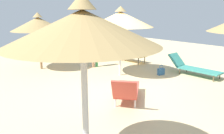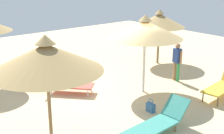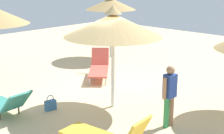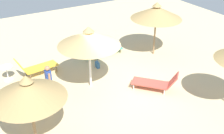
% 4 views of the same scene
% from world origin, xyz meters
% --- Properties ---
extents(ground, '(24.00, 24.00, 0.10)m').
position_xyz_m(ground, '(0.00, 0.00, -0.05)').
color(ground, beige).
extents(parasol_umbrella_near_left, '(2.36, 2.36, 2.55)m').
position_xyz_m(parasol_umbrella_near_left, '(4.06, 1.45, 2.03)').
color(parasol_umbrella_near_left, olive).
rests_on(parasol_umbrella_near_left, ground).
extents(parasol_umbrella_center, '(2.61, 2.61, 2.78)m').
position_xyz_m(parasol_umbrella_center, '(0.96, -0.68, 2.27)').
color(parasol_umbrella_center, white).
rests_on(parasol_umbrella_center, ground).
extents(parasol_umbrella_back, '(2.62, 2.62, 2.84)m').
position_xyz_m(parasol_umbrella_back, '(-3.43, -1.88, 2.31)').
color(parasol_umbrella_back, olive).
rests_on(parasol_umbrella_back, ground).
extents(lounge_chair_edge, '(1.95, 0.83, 1.05)m').
position_xyz_m(lounge_chair_edge, '(2.78, -2.77, 0.47)').
color(lounge_chair_edge, gold).
rests_on(lounge_chair_edge, ground).
extents(lounge_chair_far_right, '(1.76, 1.85, 0.90)m').
position_xyz_m(lounge_chair_far_right, '(-1.32, 1.04, 0.38)').
color(lounge_chair_far_right, '#CC4C3F').
rests_on(lounge_chair_far_right, ground).
extents(lounge_chair_front, '(2.21, 0.77, 0.78)m').
position_xyz_m(lounge_chair_front, '(-0.89, -3.05, 0.33)').
color(lounge_chair_front, teal).
rests_on(lounge_chair_front, ground).
extents(person_standing_near_right, '(0.24, 0.47, 1.51)m').
position_xyz_m(person_standing_near_right, '(2.80, -0.68, 0.85)').
color(person_standing_near_right, '#338C4C').
rests_on(person_standing_near_right, ground).
extents(handbag, '(0.18, 0.31, 0.44)m').
position_xyz_m(handbag, '(-0.08, -2.03, 0.15)').
color(handbag, '#336699').
rests_on(handbag, ground).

